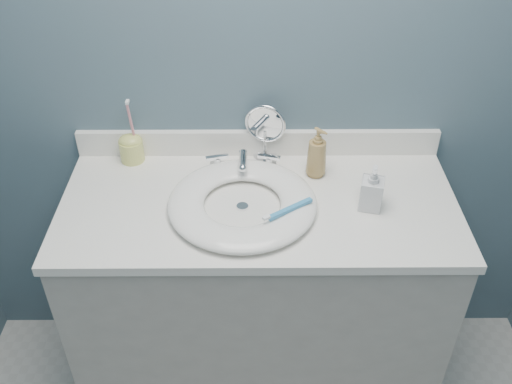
{
  "coord_description": "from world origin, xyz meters",
  "views": [
    {
      "loc": [
        -0.02,
        -0.39,
        1.97
      ],
      "look_at": [
        -0.01,
        0.94,
        0.94
      ],
      "focal_mm": 40.0,
      "sensor_mm": 36.0,
      "label": 1
    }
  ],
  "objects_px": {
    "toothbrush_holder": "(131,147)",
    "soap_bottle_clear": "(372,187)",
    "soap_bottle_amber": "(317,152)",
    "makeup_mirror": "(265,130)"
  },
  "relations": [
    {
      "from": "makeup_mirror",
      "to": "toothbrush_holder",
      "type": "relative_size",
      "value": 0.89
    },
    {
      "from": "soap_bottle_clear",
      "to": "toothbrush_holder",
      "type": "height_order",
      "value": "toothbrush_holder"
    },
    {
      "from": "soap_bottle_amber",
      "to": "soap_bottle_clear",
      "type": "distance_m",
      "value": 0.23
    },
    {
      "from": "soap_bottle_amber",
      "to": "soap_bottle_clear",
      "type": "relative_size",
      "value": 1.18
    },
    {
      "from": "toothbrush_holder",
      "to": "soap_bottle_clear",
      "type": "bearing_deg",
      "value": -18.63
    },
    {
      "from": "soap_bottle_clear",
      "to": "makeup_mirror",
      "type": "bearing_deg",
      "value": 153.97
    },
    {
      "from": "makeup_mirror",
      "to": "soap_bottle_clear",
      "type": "distance_m",
      "value": 0.41
    },
    {
      "from": "soap_bottle_amber",
      "to": "toothbrush_holder",
      "type": "relative_size",
      "value": 0.75
    },
    {
      "from": "makeup_mirror",
      "to": "soap_bottle_clear",
      "type": "xyz_separation_m",
      "value": [
        0.31,
        -0.27,
        -0.04
      ]
    },
    {
      "from": "soap_bottle_clear",
      "to": "toothbrush_holder",
      "type": "relative_size",
      "value": 0.64
    }
  ]
}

